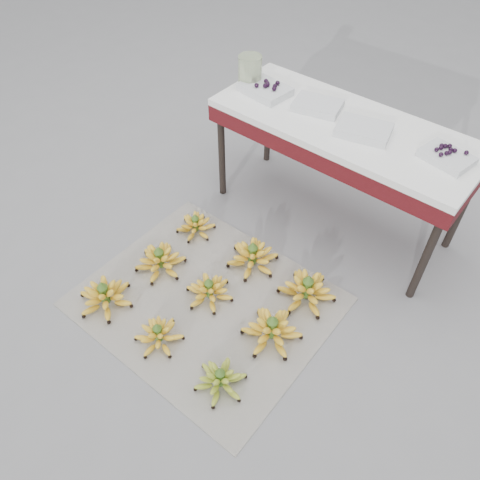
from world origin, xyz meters
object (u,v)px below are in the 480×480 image
Objects in this scene: bunch_front_left at (105,296)px; bunch_back_right at (307,290)px; tray_far_right at (447,156)px; glass_jar at (250,71)px; bunch_mid_left at (160,261)px; bunch_mid_center at (209,291)px; bunch_mid_right at (272,330)px; tray_left at (317,105)px; bunch_front_center at (159,335)px; tray_right at (364,130)px; bunch_back_left at (196,226)px; bunch_front_right at (220,380)px; bunch_back_center at (253,257)px; tray_far_left at (265,89)px; vendor_table at (343,135)px; newspaper_mat at (206,301)px.

bunch_front_left is 0.81× the size of bunch_back_right.
tray_far_right is 1.18m from glass_jar.
bunch_mid_left is 0.35m from bunch_mid_center.
bunch_mid_right is 1.23m from tray_left.
bunch_front_center is at bearing -69.81° from glass_jar.
tray_far_right is at bearing 0.07° from tray_left.
bunch_mid_right is at bearing 26.99° from bunch_mid_left.
tray_left is (0.31, 0.98, 0.64)m from bunch_mid_left.
bunch_front_center is at bearing -111.46° from bunch_mid_center.
tray_right reaches higher than bunch_back_right.
bunch_mid_left is at bearing 163.66° from bunch_mid_center.
bunch_mid_right is 0.86m from bunch_back_left.
glass_jar is at bearing 127.59° from bunch_back_right.
bunch_front_right is 0.36m from bunch_mid_right.
tray_far_right is at bearing 49.70° from bunch_front_center.
bunch_back_center is (0.42, 0.71, 0.00)m from bunch_front_left.
bunch_back_left is 0.94× the size of tray_left.
bunch_front_left is at bearing -173.44° from bunch_mid_right.
bunch_mid_left reaches higher than bunch_front_right.
bunch_front_center is 0.78m from bunch_back_left.
bunch_back_right reaches higher than bunch_front_left.
bunch_front_left is 0.69m from bunch_back_left.
bunch_back_center is at bearing 64.61° from bunch_mid_center.
tray_far_left is at bearing 97.75° from bunch_back_left.
bunch_front_center is 0.80m from bunch_back_right.
bunch_mid_center is (0.35, 0.02, -0.01)m from bunch_mid_left.
tray_far_right is (0.54, 0.02, 0.10)m from vendor_table.
bunch_front_right is 1.60m from tray_far_left.
bunch_back_right is 2.25× the size of glass_jar.
tray_left is 0.73m from tray_far_right.
tray_left is at bearing 106.62° from bunch_back_right.
tray_far_left reaches higher than bunch_front_center.
bunch_mid_center is at bearing -62.53° from glass_jar.
newspaper_mat is 3.83× the size of bunch_mid_center.
bunch_front_right is 1.51m from tray_left.
bunch_mid_center is at bearing 28.07° from bunch_mid_left.
bunch_front_left is 0.81× the size of bunch_mid_right.
tray_left is at bearing 79.70° from bunch_front_left.
tray_left is at bearing 72.22° from bunch_mid_center.
bunch_mid_right is at bearing -31.72° from bunch_back_center.
tray_left is at bearing 104.79° from bunch_back_center.
bunch_mid_right reaches higher than bunch_front_right.
tray_right reaches higher than bunch_front_left.
newspaper_mat is at bearing -106.06° from tray_right.
bunch_mid_right reaches higher than bunch_mid_left.
bunch_front_right reaches higher than newspaper_mat.
vendor_table is at bearing 85.80° from bunch_mid_right.
bunch_front_left is 1.09× the size of bunch_front_center.
bunch_front_left is 0.77m from bunch_front_right.
bunch_back_center is (0.03, 0.36, 0.06)m from newspaper_mat.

